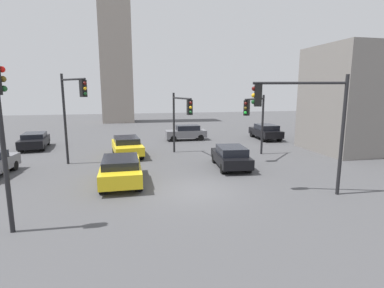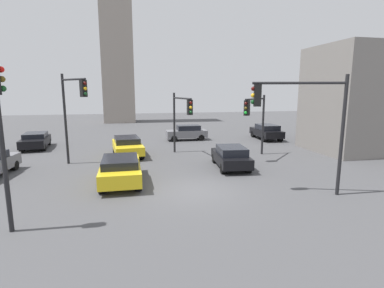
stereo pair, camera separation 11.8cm
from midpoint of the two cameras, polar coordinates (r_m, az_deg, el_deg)
name	(u,v)px [view 1 (the left image)]	position (r m, az deg, el deg)	size (l,w,h in m)	color
ground_plane	(196,191)	(14.62, 0.46, -8.99)	(102.82, 102.82, 0.00)	#4C4C4F
traffic_light_0	(73,103)	(20.01, -22.07, 7.29)	(1.80, 2.17, 5.88)	black
traffic_light_1	(255,114)	(21.46, 11.81, 5.73)	(2.60, 2.59, 4.50)	black
traffic_light_2	(181,112)	(21.39, -2.20, 6.08)	(0.77, 3.93, 4.66)	black
traffic_light_3	(1,119)	(11.45, -33.12, 4.13)	(0.49, 0.41, 5.67)	black
traffic_light_4	(302,111)	(14.42, 20.09, 5.99)	(4.04, 1.45, 5.53)	black
car_0	(186,132)	(29.18, -1.22, 2.24)	(3.94, 1.59, 1.47)	slate
car_1	(231,156)	(18.84, 7.31, -2.39)	(2.20, 4.13, 1.39)	black
car_2	(127,146)	(22.71, -12.54, -0.33)	(2.40, 4.66, 1.38)	yellow
car_3	(266,131)	(30.60, 13.86, 2.37)	(2.14, 4.49, 1.50)	black
car_4	(121,169)	(16.06, -13.72, -4.70)	(2.04, 4.57, 1.41)	yellow
car_5	(34,140)	(28.24, -28.13, 0.63)	(2.32, 4.38, 1.31)	black
skyline_tower	(115,33)	(48.58, -14.60, 19.92)	(4.63, 4.63, 26.53)	gray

